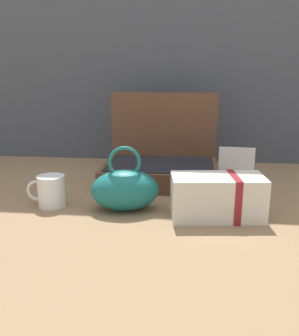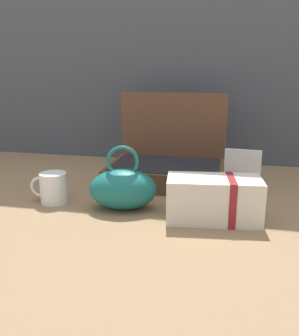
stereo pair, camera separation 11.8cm
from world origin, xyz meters
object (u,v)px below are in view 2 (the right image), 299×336
(coffee_mug, at_px, (53,188))
(cream_toiletry_bag, at_px, (215,199))
(teal_pouch_handbag, at_px, (123,188))
(open_suitcase, at_px, (168,163))
(info_card_left, at_px, (242,170))

(coffee_mug, bearing_deg, cream_toiletry_bag, -3.77)
(teal_pouch_handbag, xyz_separation_m, coffee_mug, (-0.24, 0.01, -0.02))
(cream_toiletry_bag, distance_m, coffee_mug, 0.52)
(cream_toiletry_bag, relative_size, coffee_mug, 2.23)
(teal_pouch_handbag, bearing_deg, coffee_mug, 178.69)
(teal_pouch_handbag, relative_size, cream_toiletry_bag, 0.82)
(teal_pouch_handbag, bearing_deg, cream_toiletry_bag, -5.85)
(cream_toiletry_bag, bearing_deg, teal_pouch_handbag, 174.15)
(open_suitcase, relative_size, info_card_left, 2.84)
(teal_pouch_handbag, bearing_deg, info_card_left, 35.55)
(teal_pouch_handbag, bearing_deg, open_suitcase, 75.27)
(cream_toiletry_bag, height_order, info_card_left, info_card_left)
(info_card_left, bearing_deg, open_suitcase, 171.77)
(teal_pouch_handbag, distance_m, coffee_mug, 0.24)
(coffee_mug, relative_size, info_card_left, 0.83)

